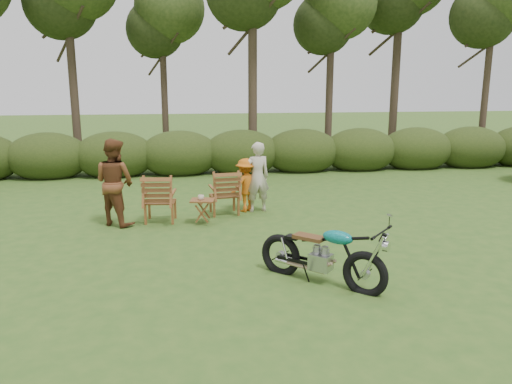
{
  "coord_description": "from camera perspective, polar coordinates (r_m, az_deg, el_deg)",
  "views": [
    {
      "loc": [
        -1.89,
        -6.94,
        2.89
      ],
      "look_at": [
        -0.58,
        1.93,
        0.9
      ],
      "focal_mm": 35.0,
      "sensor_mm": 36.0,
      "label": 1
    }
  ],
  "objects": [
    {
      "name": "adult_b",
      "position": [
        10.75,
        -15.57,
        -3.56
      ],
      "size": [
        1.1,
        1.06,
        1.78
      ],
      "primitive_type": "imported",
      "rotation": [
        0.0,
        0.0,
        2.5
      ],
      "color": "brown",
      "rests_on": "ground"
    },
    {
      "name": "tree_line",
      "position": [
        16.87,
        -0.27,
        15.62
      ],
      "size": [
        22.52,
        11.62,
        8.14
      ],
      "color": "#36271D",
      "rests_on": "ground"
    },
    {
      "name": "lawn_chair_left",
      "position": [
        10.75,
        -10.8,
        -3.32
      ],
      "size": [
        0.77,
        0.77,
        1.02
      ],
      "primitive_type": null,
      "rotation": [
        0.0,
        0.0,
        3.03
      ],
      "color": "brown",
      "rests_on": "ground"
    },
    {
      "name": "adult_a",
      "position": [
        11.38,
        0.13,
        -2.21
      ],
      "size": [
        0.64,
        0.49,
        1.59
      ],
      "primitive_type": "imported",
      "rotation": [
        0.0,
        0.0,
        3.34
      ],
      "color": "#BFB39D",
      "rests_on": "ground"
    },
    {
      "name": "cup",
      "position": [
        10.29,
        -6.32,
        -0.62
      ],
      "size": [
        0.15,
        0.15,
        0.1
      ],
      "primitive_type": "imported",
      "rotation": [
        0.0,
        0.0,
        -0.2
      ],
      "color": "beige",
      "rests_on": "side_table"
    },
    {
      "name": "child",
      "position": [
        11.39,
        -1.18,
        -2.2
      ],
      "size": [
        0.9,
        0.79,
        1.21
      ],
      "primitive_type": "imported",
      "rotation": [
        0.0,
        0.0,
        3.69
      ],
      "color": "#BF5C12",
      "rests_on": "ground"
    },
    {
      "name": "motorcycle",
      "position": [
        7.53,
        7.34,
        -10.16
      ],
      "size": [
        1.91,
        1.85,
        1.1
      ],
      "primitive_type": null,
      "rotation": [
        0.0,
        0.0,
        -0.75
      ],
      "color": "#0EB6B2",
      "rests_on": "ground"
    },
    {
      "name": "lawn_chair_right",
      "position": [
        11.17,
        -3.62,
        -2.51
      ],
      "size": [
        0.76,
        0.76,
        1.0
      ],
      "primitive_type": null,
      "rotation": [
        0.0,
        0.0,
        3.26
      ],
      "color": "#612F18",
      "rests_on": "ground"
    },
    {
      "name": "ground",
      "position": [
        7.75,
        6.4,
        -9.46
      ],
      "size": [
        80.0,
        80.0,
        0.0
      ],
      "primitive_type": "plane",
      "color": "#2C4E1A",
      "rests_on": "ground"
    },
    {
      "name": "side_table",
      "position": [
        10.39,
        -6.11,
        -2.25
      ],
      "size": [
        0.57,
        0.5,
        0.52
      ],
      "primitive_type": null,
      "rotation": [
        0.0,
        0.0,
        -0.18
      ],
      "color": "#5C3017",
      "rests_on": "ground"
    }
  ]
}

